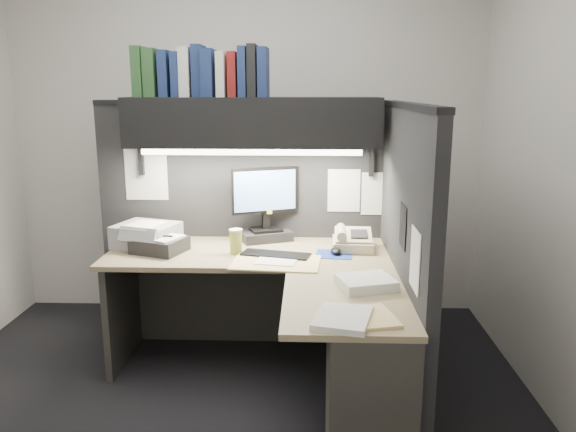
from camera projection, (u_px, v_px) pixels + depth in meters
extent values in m
plane|color=black|center=(221.00, 409.00, 3.05)|extent=(3.50, 3.50, 0.00)
cube|color=beige|center=(246.00, 137.00, 4.21)|extent=(3.50, 0.04, 2.70)
cube|color=beige|center=(105.00, 243.00, 1.29)|extent=(3.50, 0.04, 2.70)
cube|color=beige|center=(576.00, 163.00, 2.69)|extent=(0.04, 3.00, 2.70)
cube|color=black|center=(243.00, 226.00, 3.77)|extent=(1.90, 0.06, 1.60)
cube|color=black|center=(403.00, 260.00, 3.01)|extent=(0.06, 1.50, 1.60)
cube|color=#8F7F5B|center=(248.00, 253.00, 3.43)|extent=(1.70, 0.68, 0.03)
cube|color=#8F7F5B|center=(346.00, 301.00, 2.67)|extent=(0.60, 0.85, 0.03)
cube|color=#2E2C29|center=(253.00, 293.00, 3.80)|extent=(1.61, 0.02, 0.70)
cube|color=#2E2C29|center=(123.00, 308.00, 3.54)|extent=(0.04, 0.61, 0.70)
cube|color=#2E2C29|center=(370.00, 395.00, 2.52)|extent=(0.38, 0.40, 0.70)
cube|color=black|center=(253.00, 122.00, 3.44)|extent=(1.55, 0.34, 0.30)
cylinder|color=white|center=(251.00, 152.00, 3.34)|extent=(1.32, 0.04, 0.04)
cube|color=black|center=(266.00, 236.00, 3.67)|extent=(0.37, 0.30, 0.06)
cube|color=black|center=(266.00, 220.00, 3.65)|extent=(0.05, 0.05, 0.11)
cube|color=black|center=(265.00, 190.00, 3.60)|extent=(0.42, 0.20, 0.29)
cube|color=#74AEFF|center=(265.00, 191.00, 3.58)|extent=(0.38, 0.16, 0.26)
cube|color=black|center=(276.00, 255.00, 3.31)|extent=(0.42, 0.23, 0.02)
cube|color=navy|center=(334.00, 254.00, 3.35)|extent=(0.24, 0.22, 0.00)
ellipsoid|color=black|center=(336.00, 251.00, 3.35)|extent=(0.08, 0.11, 0.04)
cube|color=#B7A88C|center=(353.00, 241.00, 3.46)|extent=(0.25, 0.26, 0.10)
cylinder|color=#D2C454|center=(236.00, 242.00, 3.37)|extent=(0.09, 0.09, 0.14)
cube|color=#95979A|center=(147.00, 235.00, 3.52)|extent=(0.43, 0.39, 0.14)
cube|color=black|center=(160.00, 245.00, 3.41)|extent=(0.35, 0.32, 0.09)
cube|color=#DDC47C|center=(276.00, 263.00, 3.19)|extent=(0.52, 0.36, 0.01)
cube|color=white|center=(366.00, 283.00, 2.79)|extent=(0.31, 0.29, 0.05)
cube|color=white|center=(343.00, 318.00, 2.39)|extent=(0.28, 0.33, 0.03)
cube|color=#DDC47C|center=(370.00, 317.00, 2.42)|extent=(0.26, 0.30, 0.01)
cube|color=#254A25|center=(141.00, 72.00, 3.38)|extent=(0.06, 0.22, 0.30)
cube|color=#254A25|center=(153.00, 73.00, 3.39)|extent=(0.07, 0.22, 0.28)
cube|color=navy|center=(167.00, 74.00, 3.40)|extent=(0.06, 0.22, 0.27)
cube|color=navy|center=(177.00, 75.00, 3.39)|extent=(0.05, 0.22, 0.26)
cube|color=silver|center=(187.00, 73.00, 3.40)|extent=(0.06, 0.22, 0.29)
cube|color=navy|center=(199.00, 71.00, 3.40)|extent=(0.06, 0.22, 0.31)
cube|color=navy|center=(209.00, 73.00, 3.37)|extent=(0.07, 0.22, 0.28)
cube|color=silver|center=(223.00, 75.00, 3.38)|extent=(0.06, 0.22, 0.26)
cube|color=maroon|center=(233.00, 75.00, 3.40)|extent=(0.05, 0.22, 0.26)
cube|color=navy|center=(243.00, 72.00, 3.37)|extent=(0.05, 0.22, 0.29)
cube|color=black|center=(253.00, 71.00, 3.38)|extent=(0.05, 0.22, 0.31)
cube|color=navy|center=(263.00, 72.00, 3.37)|extent=(0.06, 0.22, 0.29)
cube|color=white|center=(344.00, 191.00, 3.66)|extent=(0.21, 0.00, 0.28)
cube|color=white|center=(378.00, 194.00, 3.66)|extent=(0.21, 0.00, 0.28)
cube|color=white|center=(146.00, 174.00, 3.69)|extent=(0.28, 0.00, 0.34)
cube|color=black|center=(403.00, 226.00, 2.83)|extent=(0.00, 0.18, 0.22)
cube|color=white|center=(415.00, 260.00, 2.51)|extent=(0.00, 0.21, 0.28)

